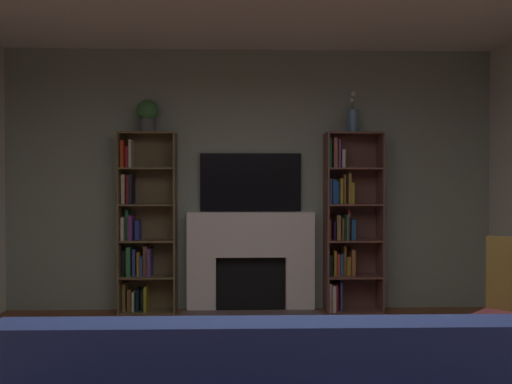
# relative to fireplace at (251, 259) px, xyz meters

# --- Properties ---
(wall_back_accent) EXTENTS (5.39, 0.06, 2.82)m
(wall_back_accent) POSITION_rel_fireplace_xyz_m (0.00, 0.13, 0.86)
(wall_back_accent) COLOR gray
(wall_back_accent) RESTS_ON ground_plane
(fireplace) EXTENTS (1.45, 0.49, 1.06)m
(fireplace) POSITION_rel_fireplace_xyz_m (0.00, 0.00, 0.00)
(fireplace) COLOR silver
(fireplace) RESTS_ON ground_plane
(tv) EXTENTS (1.09, 0.06, 0.63)m
(tv) POSITION_rel_fireplace_xyz_m (0.00, 0.07, 0.83)
(tv) COLOR black
(tv) RESTS_ON fireplace
(bookshelf_left) EXTENTS (0.60, 0.28, 1.91)m
(bookshelf_left) POSITION_rel_fireplace_xyz_m (-1.15, 0.00, 0.33)
(bookshelf_left) COLOR brown
(bookshelf_left) RESTS_ON ground_plane
(bookshelf_right) EXTENTS (0.60, 0.33, 1.91)m
(bookshelf_right) POSITION_rel_fireplace_xyz_m (1.02, -0.02, 0.39)
(bookshelf_right) COLOR brown
(bookshelf_right) RESTS_ON ground_plane
(potted_plant) EXTENTS (0.23, 0.23, 0.34)m
(potted_plant) POSITION_rel_fireplace_xyz_m (-1.09, -0.05, 1.54)
(potted_plant) COLOR #494E54
(potted_plant) RESTS_ON bookshelf_left
(vase_with_flowers) EXTENTS (0.12, 0.12, 0.44)m
(vase_with_flowers) POSITION_rel_fireplace_xyz_m (1.09, -0.05, 1.49)
(vase_with_flowers) COLOR #5277A2
(vase_with_flowers) RESTS_ON bookshelf_right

